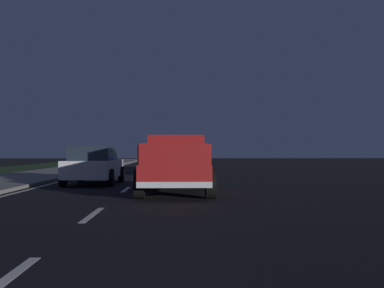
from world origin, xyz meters
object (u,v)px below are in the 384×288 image
at_px(pickup_truck, 176,164).
at_px(sedan_blue, 176,159).
at_px(sedan_black, 177,161).
at_px(sedan_white, 94,165).

bearing_deg(pickup_truck, sedan_blue, 0.07).
height_order(pickup_truck, sedan_blue, pickup_truck).
xyz_separation_m(sedan_blue, sedan_black, (-7.49, -0.10, 0.00)).
relative_size(pickup_truck, sedan_black, 1.23).
height_order(sedan_white, sedan_black, same).
distance_m(pickup_truck, sedan_white, 5.33).
bearing_deg(sedan_blue, pickup_truck, -179.93).
distance_m(sedan_white, sedan_black, 8.66).
bearing_deg(pickup_truck, sedan_black, -0.35).
bearing_deg(sedan_black, pickup_truck, 179.65).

